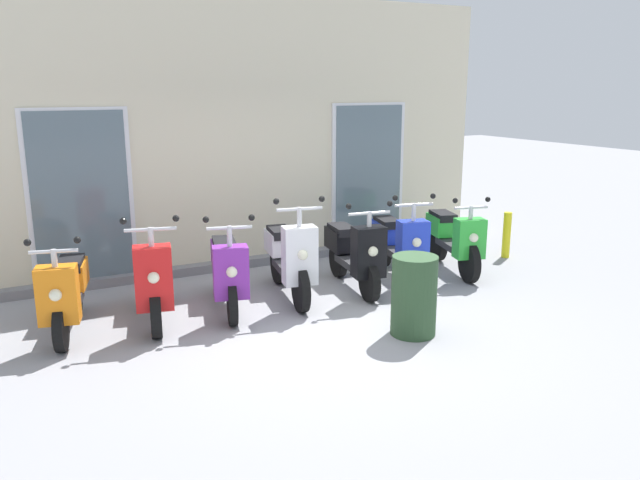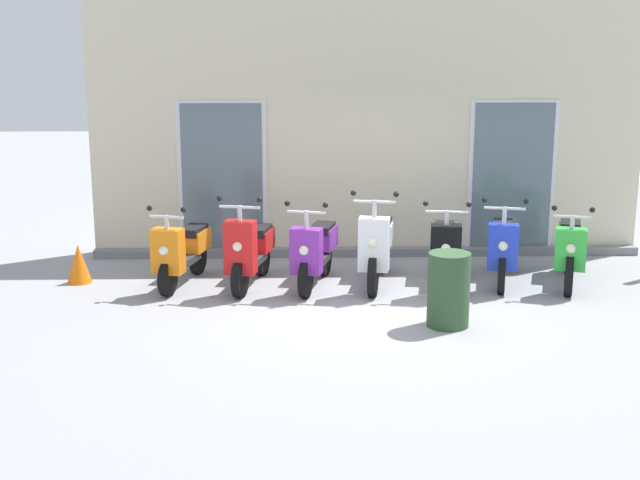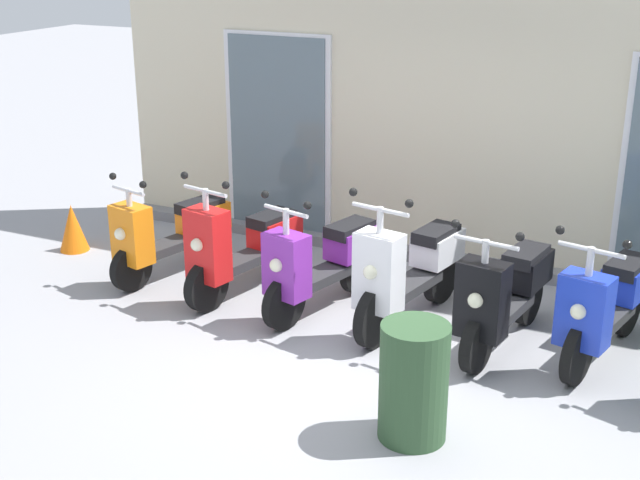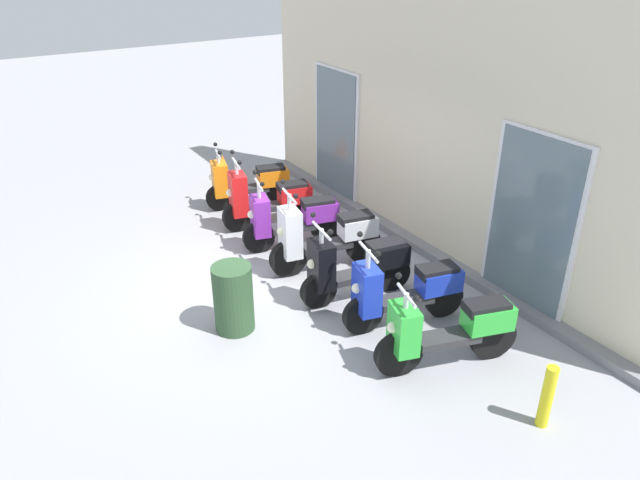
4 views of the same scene
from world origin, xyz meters
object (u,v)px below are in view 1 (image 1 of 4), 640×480
(scooter_white, at_px, (289,257))
(scooter_black, at_px, (354,252))
(curb_bollard, at_px, (507,235))
(scooter_purple, at_px, (227,269))
(scooter_green, at_px, (454,238))
(scooter_red, at_px, (154,279))
(scooter_blue, at_px, (398,243))
(trash_bin, at_px, (414,296))
(scooter_orange, at_px, (66,291))

(scooter_white, height_order, scooter_black, scooter_white)
(scooter_black, relative_size, curb_bollard, 2.23)
(scooter_purple, relative_size, scooter_green, 0.93)
(scooter_purple, distance_m, curb_bollard, 4.54)
(scooter_black, bearing_deg, curb_bollard, 4.90)
(scooter_white, distance_m, curb_bollard, 3.72)
(scooter_red, bearing_deg, curb_bollard, 2.11)
(scooter_blue, bearing_deg, trash_bin, -119.97)
(scooter_red, bearing_deg, scooter_white, 1.25)
(scooter_orange, xyz_separation_m, scooter_black, (3.43, -0.15, 0.03))
(scooter_red, xyz_separation_m, scooter_blue, (3.33, 0.11, 0.00))
(scooter_black, distance_m, scooter_blue, 0.81)
(scooter_orange, xyz_separation_m, curb_bollard, (6.27, 0.09, -0.11))
(scooter_purple, height_order, curb_bollard, scooter_purple)
(scooter_green, bearing_deg, scooter_red, -179.84)
(curb_bollard, bearing_deg, scooter_black, -175.10)
(scooter_purple, height_order, scooter_blue, scooter_blue)
(curb_bollard, bearing_deg, scooter_purple, -177.24)
(scooter_purple, distance_m, scooter_blue, 2.48)
(scooter_purple, bearing_deg, scooter_green, 0.54)
(scooter_red, bearing_deg, scooter_blue, 1.92)
(scooter_white, bearing_deg, curb_bollard, 2.50)
(scooter_green, height_order, curb_bollard, scooter_green)
(scooter_green, xyz_separation_m, curb_bollard, (1.18, 0.19, -0.13))
(scooter_orange, relative_size, scooter_white, 0.89)
(scooter_black, height_order, trash_bin, scooter_black)
(scooter_blue, distance_m, scooter_green, 0.87)
(scooter_red, distance_m, scooter_green, 4.19)
(curb_bollard, bearing_deg, scooter_green, -171.02)
(trash_bin, bearing_deg, scooter_purple, 131.90)
(scooter_black, distance_m, curb_bollard, 2.85)
(scooter_black, bearing_deg, scooter_orange, 177.52)
(scooter_orange, distance_m, scooter_green, 5.09)
(scooter_black, height_order, scooter_blue, scooter_blue)
(scooter_red, distance_m, scooter_blue, 3.33)
(scooter_green, bearing_deg, scooter_black, -178.03)
(curb_bollard, height_order, trash_bin, trash_bin)
(scooter_blue, relative_size, scooter_green, 0.97)
(scooter_white, bearing_deg, trash_bin, -69.04)
(trash_bin, bearing_deg, scooter_black, 81.97)
(scooter_blue, distance_m, trash_bin, 2.04)
(curb_bollard, relative_size, trash_bin, 0.82)
(scooter_purple, bearing_deg, scooter_red, 178.62)
(scooter_red, height_order, curb_bollard, scooter_red)
(scooter_green, bearing_deg, scooter_purple, -179.46)
(scooter_red, distance_m, trash_bin, 2.84)
(scooter_purple, height_order, trash_bin, scooter_purple)
(scooter_black, bearing_deg, scooter_white, 174.65)
(scooter_purple, distance_m, trash_bin, 2.19)
(scooter_green, bearing_deg, scooter_blue, 173.41)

